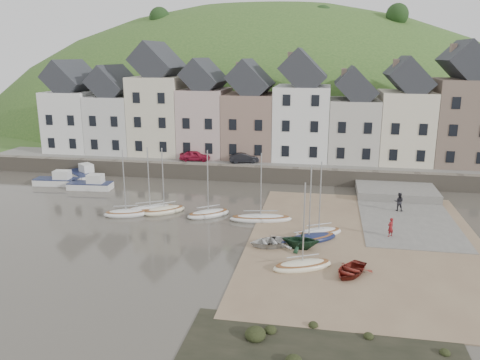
% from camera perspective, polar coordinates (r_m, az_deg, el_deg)
% --- Properties ---
extents(ground, '(160.00, 160.00, 0.00)m').
position_cam_1_polar(ground, '(39.39, -1.59, -6.40)').
color(ground, '#453F36').
rests_on(ground, ground).
extents(quay_land, '(90.00, 30.00, 1.50)m').
position_cam_1_polar(quay_land, '(69.68, 3.88, 3.52)').
color(quay_land, '#325522').
rests_on(quay_land, ground).
extents(quay_street, '(70.00, 7.00, 0.10)m').
position_cam_1_polar(quay_street, '(58.34, 2.58, 2.16)').
color(quay_street, slate).
rests_on(quay_street, quay_land).
extents(seawall, '(70.00, 1.20, 1.80)m').
position_cam_1_polar(seawall, '(55.12, 2.07, 0.73)').
color(seawall, slate).
rests_on(seawall, ground).
extents(beach, '(18.00, 26.00, 0.06)m').
position_cam_1_polar(beach, '(38.75, 14.66, -7.22)').
color(beach, '#7E654D').
rests_on(beach, ground).
extents(slipway, '(8.00, 18.00, 0.12)m').
position_cam_1_polar(slipway, '(46.72, 18.92, -3.72)').
color(slipway, slate).
rests_on(slipway, ground).
extents(hillside, '(134.40, 84.00, 84.00)m').
position_cam_1_polar(hillside, '(101.98, 2.74, -3.75)').
color(hillside, '#325522').
rests_on(hillside, ground).
extents(townhouse_terrace, '(61.05, 8.00, 13.93)m').
position_cam_1_polar(townhouse_terrace, '(60.62, 4.77, 8.13)').
color(townhouse_terrace, white).
rests_on(townhouse_terrace, quay_land).
extents(sailboat_0, '(4.96, 3.70, 6.32)m').
position_cam_1_polar(sailboat_0, '(45.41, -10.64, -3.42)').
color(sailboat_0, silver).
rests_on(sailboat_0, ground).
extents(sailboat_1, '(4.22, 2.69, 6.32)m').
position_cam_1_polar(sailboat_1, '(44.72, -13.41, -3.85)').
color(sailboat_1, silver).
rests_on(sailboat_1, ground).
extents(sailboat_2, '(4.05, 3.67, 6.32)m').
position_cam_1_polar(sailboat_2, '(44.87, -9.00, -3.56)').
color(sailboat_2, beige).
rests_on(sailboat_2, ground).
extents(sailboat_3, '(4.13, 3.60, 6.32)m').
position_cam_1_polar(sailboat_3, '(43.48, -3.78, -4.00)').
color(sailboat_3, silver).
rests_on(sailboat_3, ground).
extents(sailboat_4, '(5.67, 2.45, 6.32)m').
position_cam_1_polar(sailboat_4, '(42.23, 2.48, -4.57)').
color(sailboat_4, silver).
rests_on(sailboat_4, ground).
extents(sailboat_5, '(4.88, 3.92, 6.32)m').
position_cam_1_polar(sailboat_5, '(38.03, 8.19, -6.92)').
color(sailboat_5, '#161E45').
rests_on(sailboat_5, ground).
extents(sailboat_6, '(4.26, 3.23, 6.32)m').
position_cam_1_polar(sailboat_6, '(39.44, 9.34, -6.16)').
color(sailboat_6, silver).
rests_on(sailboat_6, ground).
extents(sailboat_7, '(4.48, 3.23, 6.32)m').
position_cam_1_polar(sailboat_7, '(33.41, 7.44, -10.03)').
color(sailboat_7, beige).
rests_on(sailboat_7, ground).
extents(motorboat_0, '(4.84, 2.10, 1.70)m').
position_cam_1_polar(motorboat_0, '(54.41, -17.26, -0.46)').
color(motorboat_0, silver).
rests_on(motorboat_0, ground).
extents(motorboat_1, '(5.13, 2.19, 1.70)m').
position_cam_1_polar(motorboat_1, '(57.42, -20.82, 0.01)').
color(motorboat_1, silver).
rests_on(motorboat_1, ground).
extents(motorboat_2, '(4.94, 4.45, 1.70)m').
position_cam_1_polar(motorboat_2, '(59.58, -18.31, 0.73)').
color(motorboat_2, silver).
rests_on(motorboat_2, ground).
extents(rowboat_white, '(4.17, 3.66, 0.72)m').
position_cam_1_polar(rowboat_white, '(36.73, 3.80, -7.33)').
color(rowboat_white, beige).
rests_on(rowboat_white, beach).
extents(rowboat_green, '(2.86, 2.49, 1.46)m').
position_cam_1_polar(rowboat_green, '(36.36, 7.24, -7.02)').
color(rowboat_green, '#173420').
rests_on(rowboat_green, beach).
extents(rowboat_red, '(3.45, 3.85, 0.66)m').
position_cam_1_polar(rowboat_red, '(32.98, 13.01, -10.41)').
color(rowboat_red, maroon).
rests_on(rowboat_red, beach).
extents(person_red, '(0.67, 0.65, 1.54)m').
position_cam_1_polar(person_red, '(40.08, 17.48, -5.37)').
color(person_red, maroon).
rests_on(person_red, slipway).
extents(person_dark, '(0.94, 0.79, 1.73)m').
position_cam_1_polar(person_dark, '(46.76, 18.39, -2.47)').
color(person_dark, black).
rests_on(person_dark, slipway).
extents(car_left, '(3.82, 1.79, 1.27)m').
position_cam_1_polar(car_left, '(58.87, -5.39, 2.90)').
color(car_left, maroon).
rests_on(car_left, quay_street).
extents(car_right, '(3.72, 2.16, 1.16)m').
position_cam_1_polar(car_right, '(57.55, 0.48, 2.64)').
color(car_right, black).
rests_on(car_right, quay_street).
extents(shore_rocks, '(14.00, 6.00, 0.72)m').
position_cam_1_polar(shore_rocks, '(25.28, 8.86, -19.35)').
color(shore_rocks, black).
rests_on(shore_rocks, ground).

